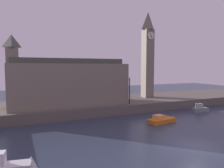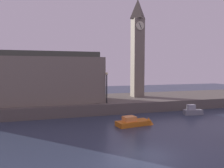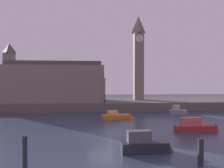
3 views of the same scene
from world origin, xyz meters
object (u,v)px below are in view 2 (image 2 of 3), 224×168
object	(u,v)px
parliament_hall	(38,78)
clock_tower	(138,47)
boat_cruiser_grey	(194,111)
boat_patrol_orange	(138,122)
streetlamp	(107,84)

from	to	relation	value
parliament_hall	clock_tower	bearing A→B (deg)	6.38
boat_cruiser_grey	boat_patrol_orange	bearing A→B (deg)	-163.62
streetlamp	boat_cruiser_grey	size ratio (longest dim) A/B	1.39
boat_cruiser_grey	streetlamp	bearing A→B (deg)	160.25
clock_tower	boat_cruiser_grey	distance (m)	13.99
clock_tower	streetlamp	bearing A→B (deg)	-142.35
boat_cruiser_grey	parliament_hall	bearing A→B (deg)	159.71
boat_patrol_orange	parliament_hall	bearing A→B (deg)	136.27
clock_tower	boat_patrol_orange	bearing A→B (deg)	-113.09
parliament_hall	streetlamp	xyz separation A→B (m)	(9.15, -3.50, -0.85)
parliament_hall	boat_patrol_orange	distance (m)	15.69
streetlamp	clock_tower	bearing A→B (deg)	37.65
parliament_hall	boat_patrol_orange	bearing A→B (deg)	-43.73
parliament_hall	boat_patrol_orange	world-z (taller)	parliament_hall
clock_tower	parliament_hall	distance (m)	16.85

